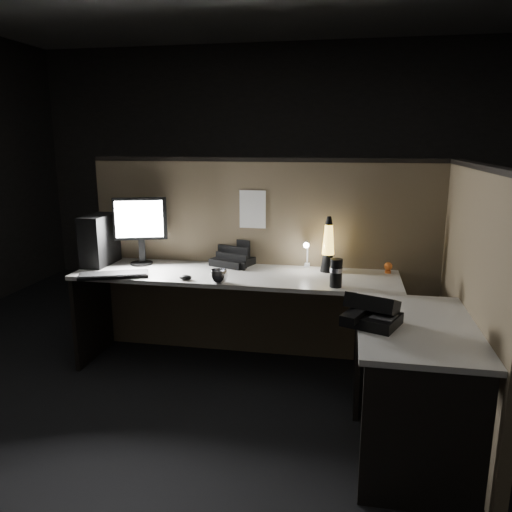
% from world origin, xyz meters
% --- Properties ---
extents(floor, '(6.00, 6.00, 0.00)m').
position_xyz_m(floor, '(0.00, 0.00, 0.00)').
color(floor, black).
rests_on(floor, ground).
extents(room_shell, '(6.00, 6.00, 6.00)m').
position_xyz_m(room_shell, '(0.00, 0.00, 1.62)').
color(room_shell, silver).
rests_on(room_shell, ground).
extents(partition_back, '(2.66, 0.06, 1.50)m').
position_xyz_m(partition_back, '(0.00, 0.93, 0.75)').
color(partition_back, brown).
rests_on(partition_back, ground).
extents(partition_right, '(0.06, 1.66, 1.50)m').
position_xyz_m(partition_right, '(1.33, 0.10, 0.75)').
color(partition_right, brown).
rests_on(partition_right, ground).
extents(desk, '(2.60, 1.60, 0.73)m').
position_xyz_m(desk, '(0.18, 0.25, 0.58)').
color(desk, beige).
rests_on(desk, ground).
extents(pc_tower, '(0.16, 0.36, 0.38)m').
position_xyz_m(pc_tower, '(-1.22, 0.68, 0.92)').
color(pc_tower, black).
rests_on(pc_tower, desk).
extents(monitor, '(0.38, 0.18, 0.51)m').
position_xyz_m(monitor, '(-0.91, 0.74, 1.04)').
color(monitor, black).
rests_on(monitor, desk).
extents(keyboard, '(0.49, 0.32, 0.02)m').
position_xyz_m(keyboard, '(-0.96, 0.35, 0.74)').
color(keyboard, black).
rests_on(keyboard, desk).
extents(mouse, '(0.09, 0.06, 0.03)m').
position_xyz_m(mouse, '(-0.44, 0.37, 0.75)').
color(mouse, black).
rests_on(mouse, desk).
extents(clip_lamp, '(0.04, 0.16, 0.21)m').
position_xyz_m(clip_lamp, '(0.34, 0.82, 0.85)').
color(clip_lamp, silver).
rests_on(clip_lamp, desk).
extents(organizer, '(0.34, 0.32, 0.21)m').
position_xyz_m(organizer, '(-0.23, 0.84, 0.78)').
color(organizer, black).
rests_on(organizer, desk).
extents(lava_lamp, '(0.11, 0.11, 0.40)m').
position_xyz_m(lava_lamp, '(0.49, 0.78, 0.90)').
color(lava_lamp, black).
rests_on(lava_lamp, desk).
extents(travel_mug, '(0.08, 0.08, 0.19)m').
position_xyz_m(travel_mug, '(0.56, 0.39, 0.82)').
color(travel_mug, black).
rests_on(travel_mug, desk).
extents(steel_mug, '(0.14, 0.14, 0.09)m').
position_xyz_m(steel_mug, '(-0.20, 0.34, 0.78)').
color(steel_mug, '#B1B2B8').
rests_on(steel_mug, desk).
extents(figurine, '(0.06, 0.06, 0.06)m').
position_xyz_m(figurine, '(0.92, 0.81, 0.78)').
color(figurine, orange).
rests_on(figurine, desk).
extents(pinned_paper, '(0.20, 0.00, 0.28)m').
position_xyz_m(pinned_paper, '(-0.08, 0.90, 1.15)').
color(pinned_paper, white).
rests_on(pinned_paper, partition_back).
extents(desk_phone, '(0.33, 0.32, 0.16)m').
position_xyz_m(desk_phone, '(0.76, -0.24, 0.79)').
color(desk_phone, black).
rests_on(desk_phone, desk).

